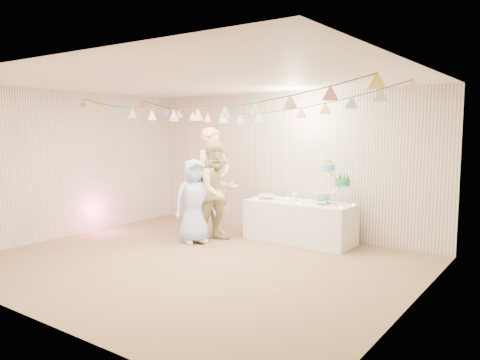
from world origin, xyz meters
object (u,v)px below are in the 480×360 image
Objects in this scene: table at (300,222)px; cake_stand at (331,180)px; person_adult_a at (213,182)px; person_adult_b at (217,192)px; person_child at (195,201)px.

table is 2.71× the size of cake_stand.
person_adult_a reaches higher than table.
person_child is (-0.26, -0.30, -0.15)m from person_adult_b.
person_adult_b reaches higher than table.
person_adult_b is (0.30, -0.26, -0.12)m from person_adult_a.
cake_stand is 0.40× the size of person_adult_b.
person_adult_a is (-1.47, -0.53, 0.63)m from table.
person_adult_a is (-2.02, -0.58, -0.11)m from cake_stand.
table is 0.93m from cake_stand.
table is 1.07× the size of person_adult_b.
person_adult_b is 1.21× the size of person_child.
person_adult_a is at bearing 63.33° from person_adult_b.
person_adult_b reaches higher than cake_stand.
table is 1.29× the size of person_child.
cake_stand is at bearing -49.97° from person_adult_b.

